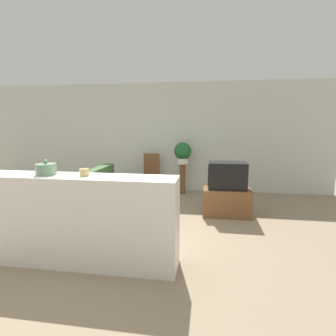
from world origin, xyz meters
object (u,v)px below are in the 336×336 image
object	(u,v)px
couch	(104,199)
television	(227,175)
potted_plant	(183,152)
wooden_chair	(151,172)
decorative_bowl	(46,169)

from	to	relation	value
couch	television	bearing A→B (deg)	8.67
couch	potted_plant	bearing A→B (deg)	53.13
television	potted_plant	distance (m)	1.71
television	wooden_chair	xyz separation A→B (m)	(-1.74, 1.35, -0.24)
couch	decorative_bowl	size ratio (longest dim) A/B	8.73
couch	decorative_bowl	bearing A→B (deg)	-89.08
decorative_bowl	wooden_chair	bearing A→B (deg)	81.77
couch	television	world-z (taller)	television
television	decorative_bowl	bearing A→B (deg)	-137.24
television	wooden_chair	world-z (taller)	television
couch	decorative_bowl	world-z (taller)	decorative_bowl
television	decorative_bowl	distance (m)	3.06
couch	television	distance (m)	2.33
potted_plant	couch	bearing A→B (deg)	-126.87
wooden_chair	decorative_bowl	xyz separation A→B (m)	(-0.49, -3.41, 0.64)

